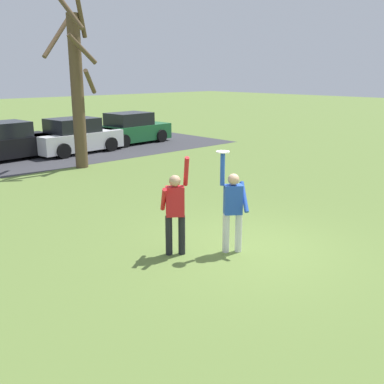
{
  "coord_description": "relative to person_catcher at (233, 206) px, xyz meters",
  "views": [
    {
      "loc": [
        -6.85,
        -5.66,
        3.57
      ],
      "look_at": [
        -0.8,
        0.78,
        1.22
      ],
      "focal_mm": 41.97,
      "sensor_mm": 36.0,
      "label": 1
    }
  ],
  "objects": [
    {
      "name": "ground_plane",
      "position": [
        0.34,
        -0.07,
        -0.98
      ],
      "size": [
        120.0,
        120.0,
        0.0
      ],
      "primitive_type": "plane",
      "color": "olive"
    },
    {
      "name": "person_catcher",
      "position": [
        0.0,
        0.0,
        0.0
      ],
      "size": [
        0.57,
        0.54,
        2.08
      ],
      "rotation": [
        0.0,
        0.0,
        2.5
      ],
      "color": "silver",
      "rests_on": "ground_plane"
    },
    {
      "name": "person_defender",
      "position": [
        -0.93,
        0.7,
        -0.0
      ],
      "size": [
        0.65,
        0.64,
        2.05
      ],
      "rotation": [
        0.0,
        0.0,
        5.64
      ],
      "color": "black",
      "rests_on": "ground_plane"
    },
    {
      "name": "frisbee_disc",
      "position": [
        -0.18,
        0.13,
        1.11
      ],
      "size": [
        0.26,
        0.26,
        0.02
      ],
      "primitive_type": "cylinder",
      "color": "white",
      "rests_on": "person_catcher"
    },
    {
      "name": "parked_car_black",
      "position": [
        0.61,
        13.44,
        -0.25
      ],
      "size": [
        4.23,
        2.29,
        1.59
      ],
      "rotation": [
        0.0,
        0.0,
        0.08
      ],
      "color": "black",
      "rests_on": "ground_plane"
    },
    {
      "name": "parked_car_white",
      "position": [
        3.65,
        12.92,
        -0.25
      ],
      "size": [
        4.23,
        2.29,
        1.59
      ],
      "rotation": [
        0.0,
        0.0,
        0.08
      ],
      "color": "white",
      "rests_on": "ground_plane"
    },
    {
      "name": "parked_car_green",
      "position": [
        7.22,
        13.54,
        -0.25
      ],
      "size": [
        4.23,
        2.29,
        1.59
      ],
      "rotation": [
        0.0,
        0.0,
        0.08
      ],
      "color": "#1E6633",
      "rests_on": "ground_plane"
    },
    {
      "name": "parking_strip",
      "position": [
        2.18,
        13.21,
        -0.98
      ],
      "size": [
        18.84,
        6.4,
        0.01
      ],
      "primitive_type": "cube",
      "color": "#38383D",
      "rests_on": "ground_plane"
    },
    {
      "name": "bare_tree_tall",
      "position": [
        2.13,
        9.76,
        2.17
      ],
      "size": [
        1.86,
        2.05,
        6.74
      ],
      "color": "brown",
      "rests_on": "ground_plane"
    }
  ]
}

